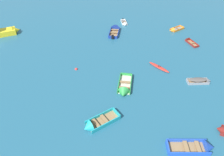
# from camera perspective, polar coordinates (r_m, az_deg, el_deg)

# --- Properties ---
(rowboat_green_cluster_outer) EXTENTS (2.43, 4.56, 1.46)m
(rowboat_green_cluster_outer) POSITION_cam_1_polar(r_m,az_deg,el_deg) (27.28, 3.12, -3.05)
(rowboat_green_cluster_outer) COLOR beige
(rowboat_green_cluster_outer) RESTS_ON ground_plane
(rowboat_white_back_row_right) EXTENTS (1.05, 2.85, 0.83)m
(rowboat_white_back_row_right) POSITION_cam_1_polar(r_m,az_deg,el_deg) (43.39, 3.26, 13.84)
(rowboat_white_back_row_right) COLOR #4C4C51
(rowboat_white_back_row_right) RESTS_ON ground_plane
(rowboat_deep_blue_midfield_right) EXTENTS (2.41, 4.67, 1.44)m
(rowboat_deep_blue_midfield_right) POSITION_cam_1_polar(r_m,az_deg,el_deg) (40.86, 0.79, 12.40)
(rowboat_deep_blue_midfield_right) COLOR #99754C
(rowboat_deep_blue_midfield_right) RESTS_ON ground_plane
(rowboat_blue_near_right) EXTENTS (4.54, 1.87, 1.40)m
(rowboat_blue_near_right) POSITION_cam_1_polar(r_m,az_deg,el_deg) (23.29, 21.73, -16.39)
(rowboat_blue_near_right) COLOR #99754C
(rowboat_blue_near_right) RESTS_ON ground_plane
(rowboat_orange_near_left) EXTENTS (3.17, 2.44, 1.00)m
(rowboat_orange_near_left) POSITION_cam_1_polar(r_m,az_deg,el_deg) (42.43, 15.74, 11.88)
(rowboat_orange_near_left) COLOR gray
(rowboat_orange_near_left) RESTS_ON ground_plane
(kayak_red_foreground_center) EXTENTS (2.59, 3.04, 0.33)m
(kayak_red_foreground_center) POSITION_cam_1_polar(r_m,az_deg,el_deg) (31.72, 12.08, 2.77)
(kayak_red_foreground_center) COLOR red
(kayak_red_foreground_center) RESTS_ON ground_plane
(motor_launch_yellow_outer_left) EXTENTS (6.95, 3.77, 2.36)m
(motor_launch_yellow_outer_left) POSITION_cam_1_polar(r_m,az_deg,el_deg) (43.69, -27.10, 10.58)
(motor_launch_yellow_outer_left) COLOR yellow
(motor_launch_yellow_outer_left) RESTS_ON ground_plane
(rowboat_grey_back_row_center) EXTENTS (3.15, 1.16, 0.94)m
(rowboat_grey_back_row_center) POSITION_cam_1_polar(r_m,az_deg,el_deg) (30.72, 22.18, -0.65)
(rowboat_grey_back_row_center) COLOR #99754C
(rowboat_grey_back_row_center) RESTS_ON ground_plane
(rowboat_turquoise_near_camera) EXTENTS (4.27, 3.27, 1.38)m
(rowboat_turquoise_near_camera) POSITION_cam_1_polar(r_m,az_deg,el_deg) (23.49, -4.57, -11.95)
(rowboat_turquoise_near_camera) COLOR #99754C
(rowboat_turquoise_near_camera) RESTS_ON ground_plane
(rowboat_maroon_back_row_left) EXTENTS (1.68, 3.06, 0.86)m
(rowboat_maroon_back_row_left) POSITION_cam_1_polar(r_m,az_deg,el_deg) (39.54, 19.33, 9.05)
(rowboat_maroon_back_row_left) COLOR #99754C
(rowboat_maroon_back_row_left) RESTS_ON ground_plane
(mooring_buoy_central) EXTENTS (0.43, 0.43, 0.43)m
(mooring_buoy_central) POSITION_cam_1_polar(r_m,az_deg,el_deg) (31.28, -9.25, 2.23)
(mooring_buoy_central) COLOR red
(mooring_buoy_central) RESTS_ON ground_plane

